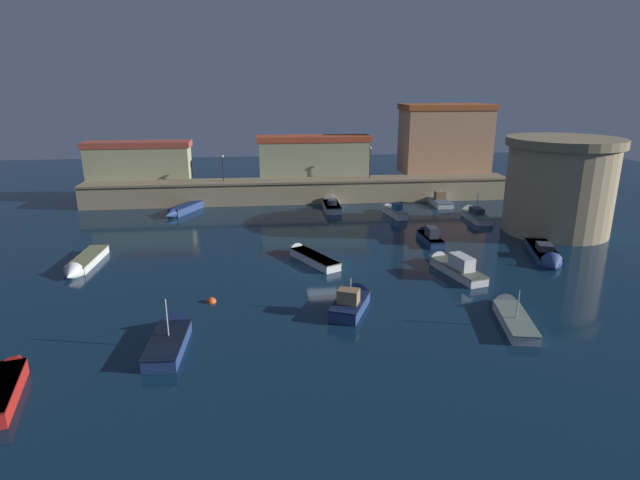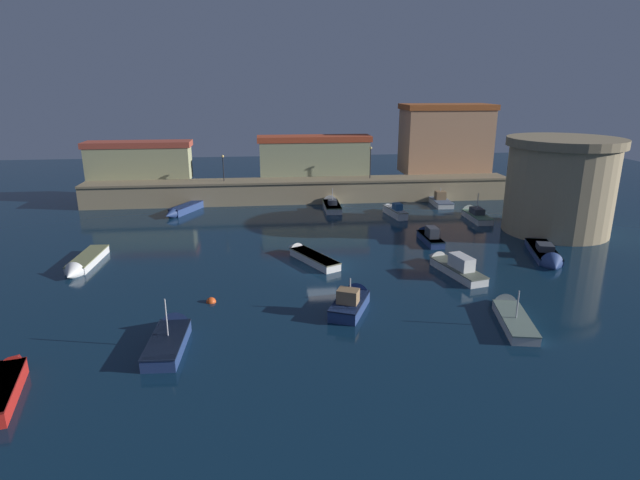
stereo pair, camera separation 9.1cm
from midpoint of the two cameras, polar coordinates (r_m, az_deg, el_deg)
The scene contains 21 objects.
ground_plane at distance 41.95m, azimuth 0.40°, elevation -2.83°, with size 130.53×130.53×0.00m, color #0C2338.
quay_wall at distance 64.20m, azimuth -2.06°, elevation 5.46°, with size 51.82×3.87×2.79m.
old_town_backdrop at distance 68.44m, azimuth 3.95°, elevation 10.16°, with size 51.63×5.87×8.91m.
fortress_tower at distance 55.48m, azimuth 24.88°, elevation 5.48°, with size 10.71×10.71×9.19m.
quay_lamp_0 at distance 63.60m, azimuth -10.56°, elevation 8.26°, with size 0.32×0.32×3.12m.
quay_lamp_1 at distance 64.73m, azimuth 5.61°, elevation 9.00°, with size 0.32×0.32×3.86m.
moored_boat_0 at distance 58.39m, azimuth 8.09°, elevation 3.24°, with size 2.00×5.66×1.65m.
moored_boat_1 at distance 34.96m, azimuth 20.23°, elevation -7.54°, with size 2.89×6.69×2.81m.
moored_boat_2 at distance 29.74m, azimuth -31.12°, elevation -13.29°, with size 2.48×6.27×1.19m.
moored_boat_3 at distance 41.80m, azimuth 14.35°, elevation -2.71°, with size 3.08×7.13×2.07m.
moored_boat_4 at distance 65.15m, azimuth 12.90°, elevation 4.34°, with size 2.08×5.74×2.61m.
moored_boat_5 at distance 47.19m, azimuth 23.68°, elevation -1.59°, with size 3.86×7.58×1.78m.
moored_boat_6 at distance 34.28m, azimuth 3.64°, elevation -6.60°, with size 3.67×5.34×2.72m.
moored_boat_7 at distance 31.16m, azimuth -15.94°, elevation -10.03°, with size 2.05×6.08×3.42m.
moored_boat_8 at distance 43.30m, azimuth -1.30°, elevation -1.70°, with size 4.42×6.83×1.32m.
moored_boat_9 at distance 45.48m, azimuth -24.55°, elevation -2.36°, with size 1.90×7.18×1.49m.
moored_boat_10 at distance 61.26m, azimuth 1.26°, elevation 3.95°, with size 1.90×6.49×3.05m.
moored_boat_11 at distance 49.46m, azimuth 11.86°, elevation 0.47°, with size 1.37×5.51×1.87m.
moored_boat_12 at distance 58.97m, azimuth 16.56°, elevation 2.75°, with size 1.73×6.10×3.34m.
moored_boat_13 at distance 60.61m, azimuth -14.73°, elevation 3.29°, with size 4.12×6.81×1.18m.
mooring_buoy_0 at distance 35.97m, azimuth -11.80°, elevation -6.69°, with size 0.66×0.66×0.66m, color #EA4C19.
Camera 2 is at (-4.58, -39.21, 14.22)m, focal length 29.14 mm.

